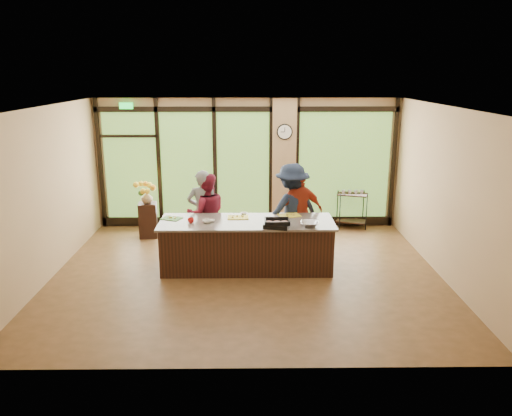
{
  "coord_description": "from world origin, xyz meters",
  "views": [
    {
      "loc": [
        0.07,
        -8.46,
        3.57
      ],
      "look_at": [
        0.17,
        0.4,
        1.14
      ],
      "focal_mm": 35.0,
      "sensor_mm": 36.0,
      "label": 1
    }
  ],
  "objects_px": {
    "flower_stand": "(148,220)",
    "roasting_pan": "(277,225)",
    "island_base": "(247,246)",
    "cook_left": "(203,212)",
    "bar_cart": "(352,205)",
    "cook_right": "(292,210)"
  },
  "relations": [
    {
      "from": "bar_cart",
      "to": "flower_stand",
      "type": "bearing_deg",
      "value": -154.08
    },
    {
      "from": "cook_left",
      "to": "roasting_pan",
      "type": "bearing_deg",
      "value": 136.78
    },
    {
      "from": "roasting_pan",
      "to": "bar_cart",
      "type": "xyz_separation_m",
      "value": [
        1.91,
        2.84,
        -0.41
      ]
    },
    {
      "from": "cook_left",
      "to": "flower_stand",
      "type": "xyz_separation_m",
      "value": [
        -1.33,
        1.06,
        -0.47
      ]
    },
    {
      "from": "cook_left",
      "to": "cook_right",
      "type": "relative_size",
      "value": 0.93
    },
    {
      "from": "roasting_pan",
      "to": "flower_stand",
      "type": "relative_size",
      "value": 0.56
    },
    {
      "from": "flower_stand",
      "to": "roasting_pan",
      "type": "bearing_deg",
      "value": -46.46
    },
    {
      "from": "cook_left",
      "to": "bar_cart",
      "type": "height_order",
      "value": "cook_left"
    },
    {
      "from": "island_base",
      "to": "roasting_pan",
      "type": "height_order",
      "value": "roasting_pan"
    },
    {
      "from": "cook_right",
      "to": "flower_stand",
      "type": "bearing_deg",
      "value": -45.11
    },
    {
      "from": "island_base",
      "to": "cook_left",
      "type": "distance_m",
      "value": 1.26
    },
    {
      "from": "cook_right",
      "to": "flower_stand",
      "type": "height_order",
      "value": "cook_right"
    },
    {
      "from": "cook_left",
      "to": "flower_stand",
      "type": "height_order",
      "value": "cook_left"
    },
    {
      "from": "cook_right",
      "to": "roasting_pan",
      "type": "height_order",
      "value": "cook_right"
    },
    {
      "from": "island_base",
      "to": "roasting_pan",
      "type": "bearing_deg",
      "value": -36.14
    },
    {
      "from": "cook_right",
      "to": "roasting_pan",
      "type": "distance_m",
      "value": 1.17
    },
    {
      "from": "flower_stand",
      "to": "bar_cart",
      "type": "bearing_deg",
      "value": 0.18
    },
    {
      "from": "island_base",
      "to": "cook_right",
      "type": "bearing_deg",
      "value": 39.1
    },
    {
      "from": "flower_stand",
      "to": "cook_right",
      "type": "bearing_deg",
      "value": -27.25
    },
    {
      "from": "bar_cart",
      "to": "cook_left",
      "type": "bearing_deg",
      "value": -134.86
    },
    {
      "from": "island_base",
      "to": "cook_right",
      "type": "relative_size",
      "value": 1.67
    },
    {
      "from": "roasting_pan",
      "to": "bar_cart",
      "type": "height_order",
      "value": "roasting_pan"
    }
  ]
}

